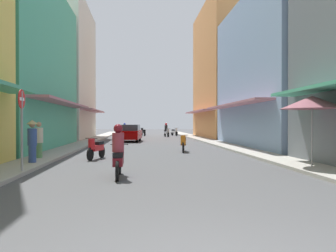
% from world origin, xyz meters
% --- Properties ---
extents(ground_plane, '(117.68, 117.68, 0.00)m').
position_xyz_m(ground_plane, '(0.00, 22.75, 0.00)').
color(ground_plane, '#4C4C4F').
extents(sidewalk_left, '(1.53, 61.49, 0.12)m').
position_xyz_m(sidewalk_left, '(-5.08, 22.75, 0.06)').
color(sidewalk_left, '#ADA89E').
rests_on(sidewalk_left, ground).
extents(sidewalk_right, '(1.53, 61.49, 0.12)m').
position_xyz_m(sidewalk_right, '(5.08, 22.75, 0.06)').
color(sidewalk_right, '#ADA89E').
rests_on(sidewalk_right, ground).
extents(building_left_mid, '(7.05, 12.74, 10.07)m').
position_xyz_m(building_left_mid, '(-8.83, 17.68, 5.03)').
color(building_left_mid, '#4CB28C').
rests_on(building_left_mid, ground).
extents(building_left_far, '(7.05, 10.79, 13.04)m').
position_xyz_m(building_left_far, '(-8.83, 30.42, 6.51)').
color(building_left_far, silver).
rests_on(building_left_far, ground).
extents(building_right_mid, '(7.05, 12.96, 9.81)m').
position_xyz_m(building_right_mid, '(8.83, 18.53, 4.90)').
color(building_right_mid, '#8CA5CC').
rests_on(building_right_mid, ground).
extents(building_right_far, '(7.05, 12.68, 13.93)m').
position_xyz_m(building_right_far, '(8.83, 31.73, 6.96)').
color(building_right_far, '#D88C4C').
rests_on(building_right_far, ground).
extents(motorbike_silver, '(0.63, 1.79, 1.58)m').
position_xyz_m(motorbike_silver, '(2.23, 34.71, 0.70)').
color(motorbike_silver, black).
rests_on(motorbike_silver, ground).
extents(motorbike_red, '(0.70, 1.76, 0.96)m').
position_xyz_m(motorbike_red, '(-2.75, 11.79, 0.50)').
color(motorbike_red, black).
rests_on(motorbike_red, ground).
extents(motorbike_green, '(0.55, 1.81, 1.58)m').
position_xyz_m(motorbike_green, '(-2.50, 34.28, 0.70)').
color(motorbike_green, black).
rests_on(motorbike_green, ground).
extents(motorbike_maroon, '(0.55, 1.81, 1.58)m').
position_xyz_m(motorbike_maroon, '(-1.44, 6.73, 0.70)').
color(motorbike_maroon, black).
rests_on(motorbike_maroon, ground).
extents(motorbike_white, '(0.76, 1.74, 0.96)m').
position_xyz_m(motorbike_white, '(3.50, 37.94, 0.50)').
color(motorbike_white, black).
rests_on(motorbike_white, ground).
extents(motorbike_orange, '(0.57, 1.80, 0.96)m').
position_xyz_m(motorbike_orange, '(1.59, 15.13, 0.50)').
color(motorbike_orange, black).
rests_on(motorbike_orange, ground).
extents(motorbike_black, '(0.69, 1.76, 0.96)m').
position_xyz_m(motorbike_black, '(-0.39, 37.89, 0.50)').
color(motorbike_black, black).
rests_on(motorbike_black, ground).
extents(parked_car, '(2.14, 4.25, 1.45)m').
position_xyz_m(parked_car, '(-1.66, 25.40, 0.74)').
color(parked_car, '#8C0000').
rests_on(parked_car, ground).
extents(pedestrian_midway, '(0.44, 0.44, 1.72)m').
position_xyz_m(pedestrian_midway, '(-4.84, 9.78, 0.97)').
color(pedestrian_midway, '#334C8C').
rests_on(pedestrian_midway, ground).
extents(pedestrian_far, '(0.34, 0.34, 1.66)m').
position_xyz_m(pedestrian_far, '(-5.10, 11.48, 0.83)').
color(pedestrian_far, '#598C59').
rests_on(pedestrian_far, ground).
extents(vendor_umbrella, '(2.13, 2.13, 2.55)m').
position_xyz_m(vendor_umbrella, '(5.10, 7.88, 2.32)').
color(vendor_umbrella, '#99999E').
rests_on(vendor_umbrella, ground).
extents(street_sign_no_entry, '(0.07, 0.60, 2.65)m').
position_xyz_m(street_sign_no_entry, '(-4.46, 7.54, 1.72)').
color(street_sign_no_entry, gray).
rests_on(street_sign_no_entry, ground).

